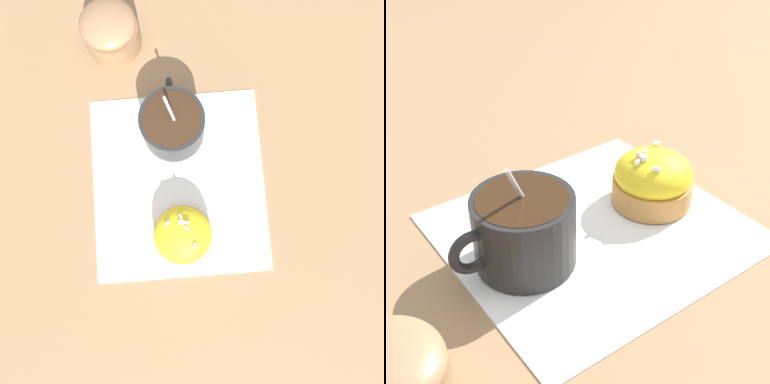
# 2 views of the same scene
# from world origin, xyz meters

# --- Properties ---
(ground_plane) EXTENTS (3.00, 3.00, 0.00)m
(ground_plane) POSITION_xyz_m (0.00, 0.00, 0.00)
(ground_plane) COLOR #93704C
(paper_napkin) EXTENTS (0.27, 0.25, 0.00)m
(paper_napkin) POSITION_xyz_m (0.00, 0.00, 0.00)
(paper_napkin) COLOR white
(paper_napkin) RESTS_ON ground_plane
(coffee_cup) EXTENTS (0.11, 0.09, 0.10)m
(coffee_cup) POSITION_xyz_m (-0.08, 0.00, 0.04)
(coffee_cup) COLOR black
(coffee_cup) RESTS_ON paper_napkin
(frosted_pastry) EXTENTS (0.08, 0.08, 0.06)m
(frosted_pastry) POSITION_xyz_m (0.07, 0.00, 0.03)
(frosted_pastry) COLOR #C18442
(frosted_pastry) RESTS_ON paper_napkin
(sugar_bowl) EXTENTS (0.08, 0.08, 0.07)m
(sugar_bowl) POSITION_xyz_m (-0.22, -0.08, 0.03)
(sugar_bowl) COLOR #99704C
(sugar_bowl) RESTS_ON ground_plane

